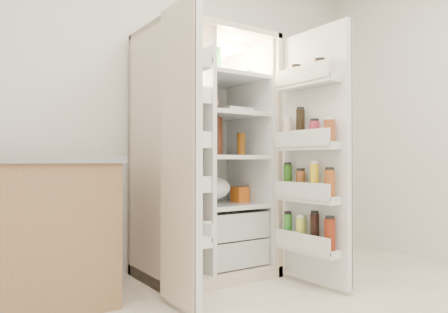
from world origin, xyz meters
TOP-DOWN VIEW (x-y plane):
  - wall_back at (0.00, 2.00)m, footprint 4.00×0.02m
  - refrigerator at (0.13, 1.65)m, footprint 0.92×0.70m
  - freezer_door at (-0.39, 1.05)m, footprint 0.15×0.40m
  - fridge_door at (0.59, 0.96)m, footprint 0.17×0.58m
  - kitchen_counter at (-1.24, 1.56)m, footprint 1.21×0.64m

SIDE VIEW (x-z plane):
  - kitchen_counter at x=-1.24m, z-range 0.00..0.88m
  - refrigerator at x=0.13m, z-range -0.16..1.64m
  - fridge_door at x=0.59m, z-range 0.01..1.73m
  - freezer_door at x=-0.39m, z-range 0.03..1.75m
  - wall_back at x=0.00m, z-range 0.00..2.70m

